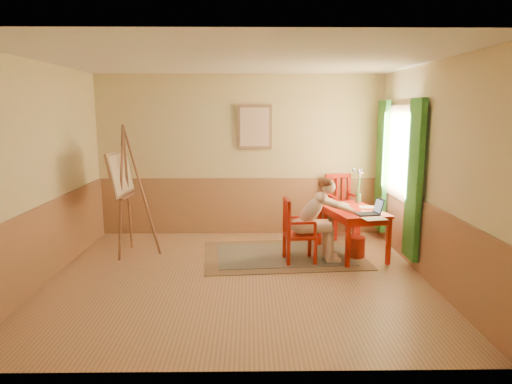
{
  "coord_description": "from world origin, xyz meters",
  "views": [
    {
      "loc": [
        0.16,
        -5.84,
        2.19
      ],
      "look_at": [
        0.25,
        0.55,
        1.05
      ],
      "focal_mm": 32.32,
      "sensor_mm": 36.0,
      "label": 1
    }
  ],
  "objects_px": {
    "figure": "(316,216)",
    "laptop": "(371,211)",
    "easel": "(123,178)",
    "chair_back": "(341,206)",
    "table": "(352,214)",
    "chair_left": "(296,231)"
  },
  "relations": [
    {
      "from": "chair_back",
      "to": "laptop",
      "type": "distance_m",
      "value": 1.47
    },
    {
      "from": "chair_back",
      "to": "figure",
      "type": "bearing_deg",
      "value": -114.33
    },
    {
      "from": "laptop",
      "to": "table",
      "type": "bearing_deg",
      "value": 113.83
    },
    {
      "from": "chair_back",
      "to": "easel",
      "type": "bearing_deg",
      "value": -164.49
    },
    {
      "from": "figure",
      "to": "laptop",
      "type": "xyz_separation_m",
      "value": [
        0.77,
        -0.05,
        0.09
      ]
    },
    {
      "from": "laptop",
      "to": "easel",
      "type": "bearing_deg",
      "value": 172.59
    },
    {
      "from": "figure",
      "to": "chair_back",
      "type": "bearing_deg",
      "value": 65.67
    },
    {
      "from": "table",
      "to": "easel",
      "type": "bearing_deg",
      "value": 178.59
    },
    {
      "from": "chair_left",
      "to": "easel",
      "type": "xyz_separation_m",
      "value": [
        -2.58,
        0.43,
        0.71
      ]
    },
    {
      "from": "easel",
      "to": "figure",
      "type": "bearing_deg",
      "value": -8.32
    },
    {
      "from": "table",
      "to": "figure",
      "type": "bearing_deg",
      "value": -150.68
    },
    {
      "from": "laptop",
      "to": "easel",
      "type": "height_order",
      "value": "easel"
    },
    {
      "from": "chair_left",
      "to": "laptop",
      "type": "height_order",
      "value": "laptop"
    },
    {
      "from": "laptop",
      "to": "easel",
      "type": "distance_m",
      "value": 3.68
    },
    {
      "from": "table",
      "to": "laptop",
      "type": "distance_m",
      "value": 0.44
    },
    {
      "from": "table",
      "to": "figure",
      "type": "xyz_separation_m",
      "value": [
        -0.59,
        -0.33,
        0.05
      ]
    },
    {
      "from": "chair_back",
      "to": "figure",
      "type": "relative_size",
      "value": 0.88
    },
    {
      "from": "figure",
      "to": "easel",
      "type": "xyz_separation_m",
      "value": [
        -2.86,
        0.42,
        0.49
      ]
    },
    {
      "from": "chair_back",
      "to": "laptop",
      "type": "bearing_deg",
      "value": -84.54
    },
    {
      "from": "chair_left",
      "to": "figure",
      "type": "xyz_separation_m",
      "value": [
        0.29,
        0.01,
        0.21
      ]
    },
    {
      "from": "chair_back",
      "to": "figure",
      "type": "height_order",
      "value": "figure"
    },
    {
      "from": "figure",
      "to": "laptop",
      "type": "bearing_deg",
      "value": -3.99
    }
  ]
}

